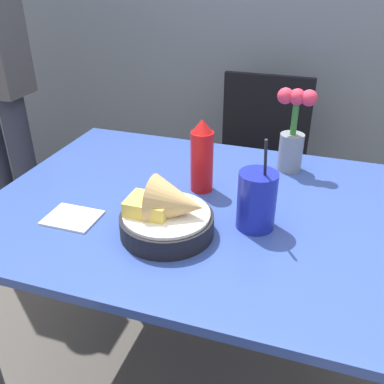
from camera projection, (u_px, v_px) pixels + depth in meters
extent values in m
plane|color=#4C4742|center=(203.00, 381.00, 1.51)|extent=(12.00, 12.00, 0.00)
cube|color=#334C9E|center=(207.00, 208.00, 1.17)|extent=(1.18, 0.85, 0.02)
cylinder|color=#4C4C51|center=(109.00, 219.00, 1.79)|extent=(0.05, 0.05, 0.70)
cylinder|color=#4C4C51|center=(379.00, 271.00, 1.50)|extent=(0.05, 0.05, 0.70)
cylinder|color=black|center=(204.00, 234.00, 1.92)|extent=(0.03, 0.03, 0.45)
cylinder|color=black|center=(285.00, 249.00, 1.82)|extent=(0.03, 0.03, 0.45)
cylinder|color=black|center=(224.00, 196.00, 2.22)|extent=(0.03, 0.03, 0.45)
cylinder|color=black|center=(295.00, 208.00, 2.12)|extent=(0.03, 0.03, 0.45)
cube|color=black|center=(255.00, 176.00, 1.90)|extent=(0.40, 0.40, 0.02)
cube|color=black|center=(266.00, 118.00, 1.96)|extent=(0.40, 0.03, 0.40)
cylinder|color=black|center=(167.00, 224.00, 1.03)|extent=(0.23, 0.23, 0.05)
cylinder|color=white|center=(167.00, 214.00, 1.02)|extent=(0.21, 0.21, 0.01)
cone|color=tan|center=(178.00, 204.00, 0.99)|extent=(0.13, 0.13, 0.13)
cube|color=#E5C14C|center=(149.00, 207.00, 1.01)|extent=(0.10, 0.08, 0.04)
cylinder|color=red|center=(202.00, 162.00, 1.19)|extent=(0.06, 0.06, 0.18)
cone|color=red|center=(202.00, 126.00, 1.14)|extent=(0.06, 0.06, 0.04)
cylinder|color=#192399|center=(257.00, 200.00, 1.03)|extent=(0.10, 0.10, 0.15)
cylinder|color=black|center=(256.00, 205.00, 1.04)|extent=(0.09, 0.09, 0.12)
cylinder|color=black|center=(265.00, 177.00, 1.00)|extent=(0.01, 0.08, 0.22)
cylinder|color=gray|center=(290.00, 152.00, 1.32)|extent=(0.07, 0.07, 0.12)
cylinder|color=#33722D|center=(295.00, 118.00, 1.27)|extent=(0.02, 0.02, 0.11)
sphere|color=#DB334C|center=(297.00, 97.00, 1.24)|extent=(0.05, 0.05, 0.05)
sphere|color=#DB334C|center=(286.00, 96.00, 1.25)|extent=(0.05, 0.05, 0.05)
sphere|color=#DB334C|center=(309.00, 98.00, 1.23)|extent=(0.05, 0.05, 0.05)
cube|color=white|center=(72.00, 218.00, 1.10)|extent=(0.13, 0.11, 0.01)
cylinder|color=#2D3347|center=(27.00, 177.00, 2.03)|extent=(0.11, 0.11, 0.79)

